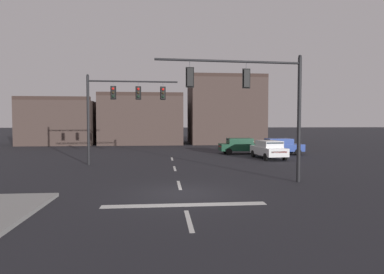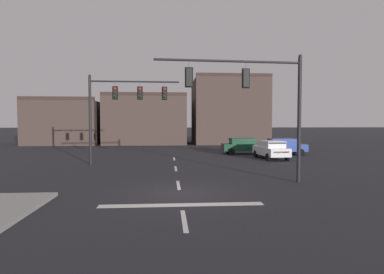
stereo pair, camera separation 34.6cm
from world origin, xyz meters
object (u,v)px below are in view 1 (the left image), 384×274
at_px(signal_mast_far_side, 118,102).
at_px(car_lot_farside, 280,146).
at_px(car_lot_nearside, 241,146).
at_px(signal_mast_near_side, 259,94).
at_px(car_lot_middle, 269,149).

bearing_deg(signal_mast_far_side, car_lot_farside, 22.81).
bearing_deg(car_lot_nearside, signal_mast_near_side, -100.64).
xyz_separation_m(car_lot_middle, car_lot_farside, (2.34, 3.50, 0.00)).
height_order(signal_mast_near_side, car_lot_nearside, signal_mast_near_side).
xyz_separation_m(car_lot_nearside, car_lot_farside, (3.70, -1.13, 0.00)).
height_order(car_lot_middle, car_lot_farside, same).
bearing_deg(car_lot_farside, car_lot_middle, -123.74).
height_order(car_lot_nearside, car_lot_farside, same).
bearing_deg(car_lot_nearside, signal_mast_far_side, -146.66).
distance_m(signal_mast_near_side, car_lot_middle, 12.59).
height_order(car_lot_nearside, car_lot_middle, same).
bearing_deg(signal_mast_far_side, car_lot_nearside, 33.34).
relative_size(car_lot_nearside, car_lot_farside, 0.99).
bearing_deg(car_lot_middle, car_lot_nearside, 106.38).
bearing_deg(signal_mast_far_side, signal_mast_near_side, -45.00).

